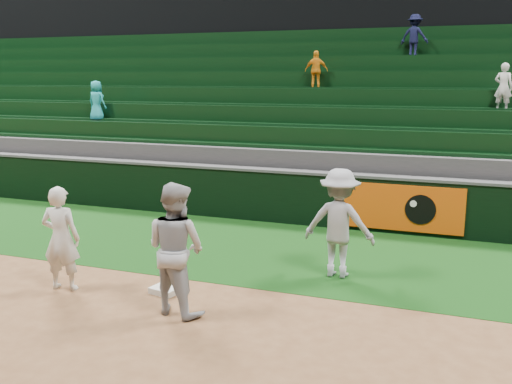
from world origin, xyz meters
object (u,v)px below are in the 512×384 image
Objects in this scene: first_baseman at (61,239)px; baserunner at (176,248)px; base_coach at (339,223)px; first_base at (167,289)px.

baserunner reaches higher than first_baseman.
baserunner reaches higher than base_coach.
first_base is at bearing 35.99° from base_coach.
base_coach is at bearing -114.45° from baserunner.
first_baseman is 4.55m from base_coach.
base_coach is (2.39, 1.67, 0.89)m from first_base.
base_coach is (1.87, 2.30, -0.02)m from baserunner.
baserunner is (0.52, -0.63, 0.91)m from first_base.
baserunner is 1.03× the size of base_coach.
baserunner is (2.14, -0.17, 0.11)m from first_baseman.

